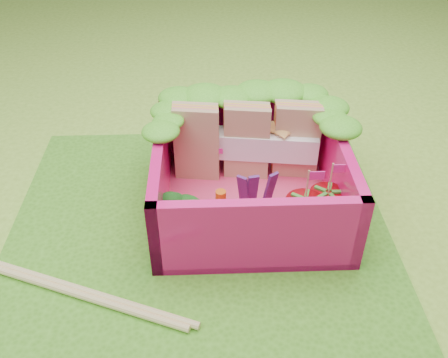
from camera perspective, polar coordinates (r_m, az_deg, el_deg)
name	(u,v)px	position (r m, az deg, el deg)	size (l,w,h in m)	color
ground	(200,238)	(3.44, -2.80, -6.71)	(14.00, 14.00, 0.00)	#7BB232
placemat	(200,236)	(3.43, -2.81, -6.53)	(2.60, 2.60, 0.03)	#499321
bento_floor	(249,203)	(3.63, 2.82, -2.76)	(1.30, 1.30, 0.05)	#E63A6B
bento_box	(250,176)	(3.47, 2.94, 0.40)	(1.30, 1.30, 0.55)	#EA1370
lettuce_ruffle	(246,103)	(3.66, 2.55, 8.69)	(1.43, 0.77, 0.11)	#389B1C
sandwich_stack	(247,141)	(3.71, 2.64, 4.31)	(1.09, 0.31, 0.59)	tan
broccoli	(183,210)	(3.27, -4.71, -3.53)	(0.33, 0.33, 0.25)	#639A4A
carrot_sticks	(212,213)	(3.30, -1.33, -3.89)	(0.20, 0.14, 0.29)	orange
purple_wedges	(255,195)	(3.36, 3.54, -1.82)	(0.24, 0.08, 0.38)	#4E1B5F
strawberry_left	(304,215)	(3.32, 9.08, -4.07)	(0.26, 0.26, 0.50)	red
strawberry_right	(326,207)	(3.42, 11.61, -3.12)	(0.25, 0.25, 0.49)	red
snap_peas	(311,220)	(3.46, 9.90, -4.62)	(0.55, 0.59, 0.05)	green
chopsticks	(21,274)	(3.38, -22.19, -10.00)	(2.23, 0.94, 0.05)	#E7C07F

